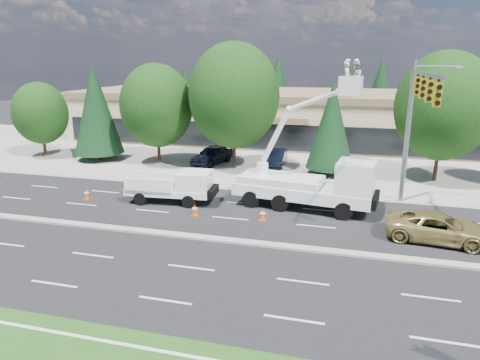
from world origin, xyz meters
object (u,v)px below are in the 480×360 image
(bucket_truck, at_px, (316,179))
(signal_mast, at_px, (415,113))
(utility_pickup, at_px, (175,189))
(minivan, at_px, (439,228))

(bucket_truck, bearing_deg, signal_mast, 18.01)
(utility_pickup, relative_size, bucket_truck, 0.63)
(signal_mast, bearing_deg, bucket_truck, -169.98)
(utility_pickup, bearing_deg, signal_mast, 2.50)
(signal_mast, xyz_separation_m, utility_pickup, (-14.30, -1.87, -5.19))
(utility_pickup, distance_m, bucket_truck, 9.00)
(bucket_truck, bearing_deg, minivan, -18.60)
(signal_mast, distance_m, bucket_truck, 6.85)
(signal_mast, relative_size, minivan, 1.97)
(minivan, bearing_deg, signal_mast, 22.29)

